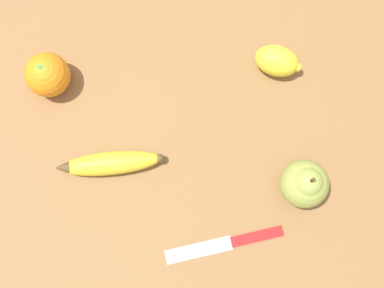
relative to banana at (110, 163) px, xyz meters
The scene contains 6 objects.
ground_plane 0.13m from the banana, behind, with size 3.00×3.00×0.00m, color olive.
banana is the anchor object (origin of this frame).
orange 0.18m from the banana, 62.09° to the right, with size 0.07×0.07×0.07m.
pear 0.31m from the banana, 165.75° to the left, with size 0.08×0.08×0.09m.
lemon 0.32m from the banana, 155.85° to the right, with size 0.09×0.08×0.05m.
paring_knife 0.23m from the banana, 138.82° to the left, with size 0.19×0.04×0.01m.
Camera 1 is at (0.01, 0.14, 0.73)m, focal length 42.00 mm.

